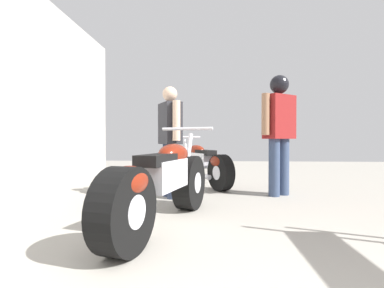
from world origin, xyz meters
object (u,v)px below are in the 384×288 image
object	(u,v)px
motorcycle_maroon_cruiser	(163,185)
mechanic_in_blue	(170,135)
mechanic_with_helmet	(279,124)
motorcycle_black_naked	(202,164)

from	to	relation	value
motorcycle_maroon_cruiser	mechanic_in_blue	bearing A→B (deg)	95.22
motorcycle_maroon_cruiser	mechanic_with_helmet	bearing A→B (deg)	48.37
motorcycle_maroon_cruiser	motorcycle_black_naked	size ratio (longest dim) A/B	1.18
mechanic_in_blue	mechanic_with_helmet	bearing A→B (deg)	8.54
motorcycle_maroon_cruiser	mechanic_in_blue	distance (m)	1.49
mechanic_in_blue	mechanic_with_helmet	distance (m)	1.61
motorcycle_maroon_cruiser	mechanic_with_helmet	xyz separation A→B (m)	(1.46, 1.64, 0.66)
motorcycle_maroon_cruiser	mechanic_with_helmet	world-z (taller)	mechanic_with_helmet
mechanic_with_helmet	mechanic_in_blue	bearing A→B (deg)	-171.46
motorcycle_maroon_cruiser	mechanic_with_helmet	distance (m)	2.29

